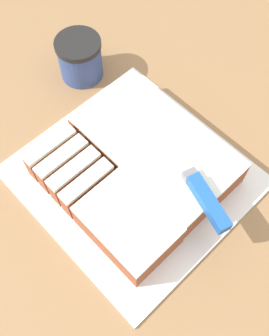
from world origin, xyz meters
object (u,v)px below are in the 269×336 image
Objects in this scene: knife at (199,189)px; cake_board at (134,177)px; coffee_cup at (80,58)px; cake at (138,168)px.

cake_board is at bearing 33.75° from knife.
coffee_cup is (-0.37, 0.06, -0.03)m from knife.
knife is (0.11, 0.03, 0.08)m from cake_board.
knife reaches higher than cake_board.
coffee_cup is at bearing 8.29° from knife.
coffee_cup is at bearing 160.14° from cake_board.
cake is at bearing 43.83° from cake_board.
coffee_cup reaches higher than cake.
cake_board is 1.30× the size of cake.
knife reaches higher than cake.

